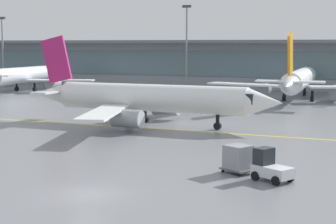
% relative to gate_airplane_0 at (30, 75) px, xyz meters
% --- Properties ---
extents(ground_plane, '(400.00, 400.00, 0.00)m').
position_rel_gate_airplane_0_xyz_m(ground_plane, '(47.43, -60.67, -2.96)').
color(ground_plane, slate).
extents(taxiway_centreline_stripe, '(110.00, 1.65, 0.01)m').
position_rel_gate_airplane_0_xyz_m(taxiway_centreline_stripe, '(39.87, -35.56, -2.96)').
color(taxiway_centreline_stripe, yellow).
rests_on(taxiway_centreline_stripe, ground_plane).
extents(terminal_concourse, '(187.82, 11.00, 9.60)m').
position_rel_gate_airplane_0_xyz_m(terminal_concourse, '(47.43, 21.27, 1.96)').
color(terminal_concourse, '#8C939E').
rests_on(terminal_concourse, ground_plane).
extents(gate_airplane_0, '(27.74, 29.76, 9.88)m').
position_rel_gate_airplane_0_xyz_m(gate_airplane_0, '(0.00, 0.00, 0.00)').
color(gate_airplane_0, silver).
rests_on(gate_airplane_0, ground_plane).
extents(gate_airplane_1, '(29.51, 31.73, 10.52)m').
position_rel_gate_airplane_0_xyz_m(gate_airplane_1, '(50.46, 0.52, 0.19)').
color(gate_airplane_1, white).
rests_on(gate_airplane_1, ground_plane).
extents(taxiing_regional_jet, '(29.61, 27.61, 9.83)m').
position_rel_gate_airplane_0_xyz_m(taxiing_regional_jet, '(39.48, -33.55, -0.01)').
color(taxiing_regional_jet, white).
rests_on(taxiing_regional_jet, ground_plane).
extents(baggage_tug, '(2.95, 2.52, 2.10)m').
position_rel_gate_airplane_0_xyz_m(baggage_tug, '(56.78, -53.30, -2.07)').
color(baggage_tug, silver).
rests_on(baggage_tug, ground_plane).
extents(cargo_dolly_lead, '(2.61, 2.40, 1.94)m').
position_rel_gate_airplane_0_xyz_m(cargo_dolly_lead, '(54.29, -51.96, -1.91)').
color(cargo_dolly_lead, '#595B60').
rests_on(cargo_dolly_lead, ground_plane).
extents(apron_light_mast_0, '(1.80, 0.36, 14.68)m').
position_rel_gate_airplane_0_xyz_m(apron_light_mast_0, '(-15.47, 12.07, 5.07)').
color(apron_light_mast_0, gray).
rests_on(apron_light_mast_0, ground_plane).
extents(apron_light_mast_1, '(1.80, 0.36, 16.25)m').
position_rel_gate_airplane_0_xyz_m(apron_light_mast_1, '(26.80, 13.63, 5.86)').
color(apron_light_mast_1, gray).
rests_on(apron_light_mast_1, ground_plane).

